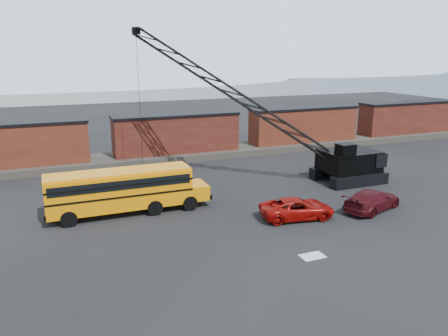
% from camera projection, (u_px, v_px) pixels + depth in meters
% --- Properties ---
extents(ground, '(160.00, 160.00, 0.00)m').
position_uv_depth(ground, '(271.00, 232.00, 28.21)').
color(ground, black).
rests_on(ground, ground).
extents(gravel_berm, '(120.00, 5.00, 0.70)m').
position_uv_depth(gravel_berm, '(177.00, 155.00, 47.84)').
color(gravel_berm, '#454039').
rests_on(gravel_berm, ground).
extents(boxcar_west_near, '(13.70, 3.10, 4.17)m').
position_uv_depth(boxcar_west_near, '(14.00, 144.00, 41.44)').
color(boxcar_west_near, '#481C14').
rests_on(boxcar_west_near, gravel_berm).
extents(boxcar_mid, '(13.70, 3.10, 4.17)m').
position_uv_depth(boxcar_mid, '(176.00, 133.00, 47.22)').
color(boxcar_mid, '#572218').
rests_on(boxcar_mid, gravel_berm).
extents(boxcar_east_near, '(13.70, 3.10, 4.17)m').
position_uv_depth(boxcar_east_near, '(304.00, 124.00, 53.01)').
color(boxcar_east_near, '#481C14').
rests_on(boxcar_east_near, gravel_berm).
extents(boxcar_east_far, '(13.70, 3.10, 4.17)m').
position_uv_depth(boxcar_east_far, '(406.00, 117.00, 58.79)').
color(boxcar_east_far, '#572218').
rests_on(boxcar_east_far, gravel_berm).
extents(snow_patch, '(1.40, 0.90, 0.02)m').
position_uv_depth(snow_patch, '(312.00, 256.00, 24.80)').
color(snow_patch, silver).
rests_on(snow_patch, ground).
extents(school_bus, '(11.65, 2.65, 3.19)m').
position_uv_depth(school_bus, '(125.00, 189.00, 31.01)').
color(school_bus, orange).
rests_on(school_bus, ground).
extents(red_pickup, '(5.49, 3.18, 1.44)m').
position_uv_depth(red_pickup, '(297.00, 208.00, 30.35)').
color(red_pickup, '#980B07').
rests_on(red_pickup, ground).
extents(maroon_suv, '(5.67, 3.76, 1.53)m').
position_uv_depth(maroon_suv, '(372.00, 200.00, 31.93)').
color(maroon_suv, '#420B12').
rests_on(maroon_suv, ground).
extents(crawler_crane, '(20.00, 11.26, 13.54)m').
position_uv_depth(crawler_crane, '(235.00, 95.00, 37.96)').
color(crawler_crane, black).
rests_on(crawler_crane, ground).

